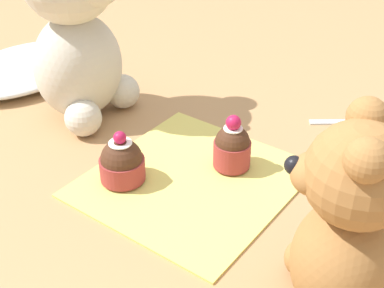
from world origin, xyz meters
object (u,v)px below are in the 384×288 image
object	(u,v)px
teddy_bear_tan	(345,227)
cupcake_near_cream_bear	(122,162)
teddy_bear_cream	(76,26)
cupcake_near_tan_bear	(232,147)
teaspoon	(348,121)

from	to	relation	value
teddy_bear_tan	cupcake_near_cream_bear	size ratio (longest dim) A/B	3.05
teddy_bear_cream	cupcake_near_tan_bear	distance (m)	0.28
cupcake_near_cream_bear	teaspoon	distance (m)	0.35
teddy_bear_cream	teaspoon	world-z (taller)	teddy_bear_cream
cupcake_near_cream_bear	cupcake_near_tan_bear	distance (m)	0.14
teddy_bear_tan	cupcake_near_cream_bear	world-z (taller)	teddy_bear_tan
teddy_bear_cream	cupcake_near_cream_bear	world-z (taller)	teddy_bear_cream
teddy_bear_cream	cupcake_near_tan_bear	size ratio (longest dim) A/B	3.87
teddy_bear_cream	teddy_bear_tan	size ratio (longest dim) A/B	1.37
teddy_bear_cream	teddy_bear_tan	xyz separation A→B (m)	(-0.12, -0.45, -0.04)
cupcake_near_tan_bear	teaspoon	size ratio (longest dim) A/B	0.64
teddy_bear_cream	teaspoon	xyz separation A→B (m)	(0.21, -0.33, -0.14)
teaspoon	teddy_bear_tan	bearing A→B (deg)	-107.36
cupcake_near_tan_bear	teddy_bear_tan	bearing A→B (deg)	-123.92
cupcake_near_tan_bear	teddy_bear_cream	bearing A→B (deg)	91.85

